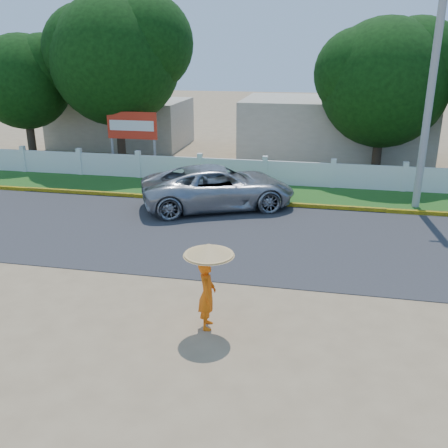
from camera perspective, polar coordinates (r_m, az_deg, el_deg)
name	(u,v)px	position (r m, az deg, el deg)	size (l,w,h in m)	color
ground	(208,300)	(12.44, -1.86, -8.71)	(120.00, 120.00, 0.00)	#9E8460
road	(239,236)	(16.45, 1.74, -1.37)	(60.00, 7.00, 0.02)	#38383A
grass_verge	(260,193)	(21.38, 4.16, 3.59)	(60.00, 3.50, 0.03)	#2D601E
curb	(255,203)	(19.75, 3.51, 2.44)	(40.00, 0.18, 0.16)	yellow
fence	(265,173)	(22.64, 4.68, 5.89)	(40.00, 0.10, 1.10)	silver
building_near	(334,128)	(28.97, 12.44, 10.64)	(10.00, 6.00, 3.20)	#B7AD99
building_far	(122,123)	(32.51, -11.59, 11.28)	(8.00, 5.00, 2.80)	#B7AD99
utility_pole	(431,91)	(20.02, 22.56, 13.85)	(0.28, 0.28, 8.77)	gray
vehicle	(218,187)	(19.20, -0.65, 4.25)	(2.69, 5.84, 1.62)	#A1A3A9
monk_with_parasol	(208,274)	(10.75, -1.86, -5.70)	(1.10, 1.10, 2.00)	#E25C0B
billboard	(132,129)	(25.01, -10.45, 10.66)	(2.50, 0.13, 2.95)	gray
tree_row	(341,65)	(24.95, 13.26, 17.23)	(35.15, 6.57, 9.33)	#473828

